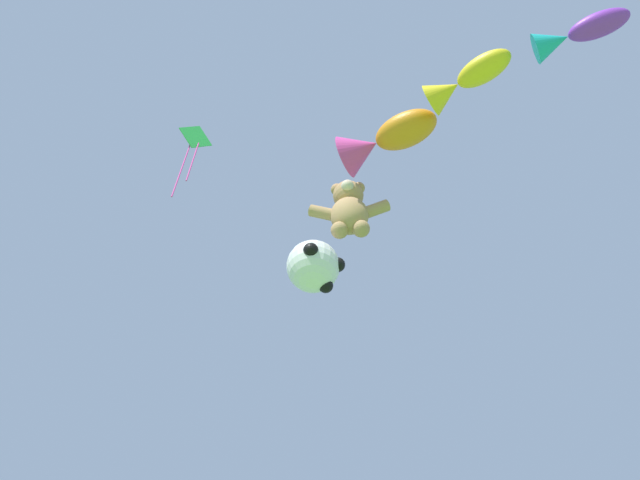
{
  "coord_description": "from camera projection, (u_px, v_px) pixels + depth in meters",
  "views": [
    {
      "loc": [
        -0.08,
        -2.91,
        1.21
      ],
      "look_at": [
        -0.68,
        4.05,
        9.72
      ],
      "focal_mm": 35.0,
      "sensor_mm": 36.0,
      "label": 1
    }
  ],
  "objects": [
    {
      "name": "fish_kite_goldfin",
      "position": [
        464.0,
        81.0,
        12.3
      ],
      "size": [
        1.82,
        1.42,
        0.69
      ],
      "color": "yellow"
    },
    {
      "name": "teddy_bear_kite",
      "position": [
        349.0,
        209.0,
        13.26
      ],
      "size": [
        1.75,
        0.77,
        1.78
      ],
      "color": "tan"
    },
    {
      "name": "soccer_ball_kite",
      "position": [
        314.0,
        266.0,
        12.35
      ],
      "size": [
        1.17,
        1.17,
        1.08
      ],
      "color": "white"
    },
    {
      "name": "diamond_kite",
      "position": [
        193.0,
        146.0,
        14.22
      ],
      "size": [
        0.68,
        0.54,
        2.85
      ],
      "color": "green"
    },
    {
      "name": "fish_kite_violet",
      "position": [
        575.0,
        34.0,
        11.6
      ],
      "size": [
        1.81,
        1.06,
        0.6
      ],
      "color": "purple"
    },
    {
      "name": "fish_kite_tangerine",
      "position": [
        383.0,
        140.0,
        13.29
      ],
      "size": [
        2.28,
        1.62,
        0.97
      ],
      "color": "orange"
    }
  ]
}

